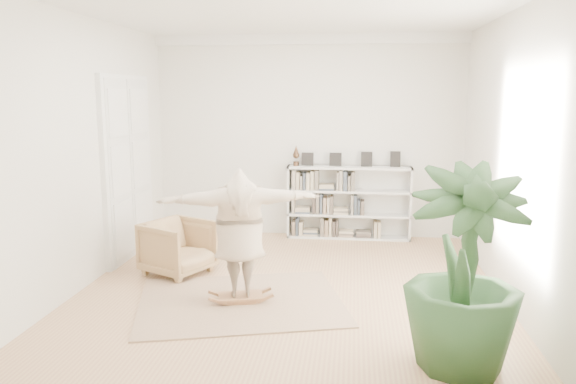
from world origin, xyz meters
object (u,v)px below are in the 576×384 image
object	(u,v)px
armchair	(178,247)
rocker_board	(241,297)
person	(240,230)
houseplant	(464,269)
bookshelf	(348,203)

from	to	relation	value
armchair	rocker_board	distance (m)	1.54
person	houseplant	bearing A→B (deg)	134.11
person	armchair	bearing A→B (deg)	-57.73
bookshelf	person	size ratio (longest dim) A/B	1.12
bookshelf	houseplant	distance (m)	4.90
bookshelf	armchair	xyz separation A→B (m)	(-2.41, -2.33, -0.24)
rocker_board	person	world-z (taller)	person
armchair	rocker_board	xyz separation A→B (m)	(1.12, -1.02, -0.32)
rocker_board	person	size ratio (longest dim) A/B	0.31
rocker_board	houseplant	world-z (taller)	houseplant
houseplant	bookshelf	bearing A→B (deg)	103.17
rocker_board	houseplant	size ratio (longest dim) A/B	0.32
bookshelf	armchair	world-z (taller)	bookshelf
rocker_board	bookshelf	bearing A→B (deg)	53.35
bookshelf	rocker_board	world-z (taller)	bookshelf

